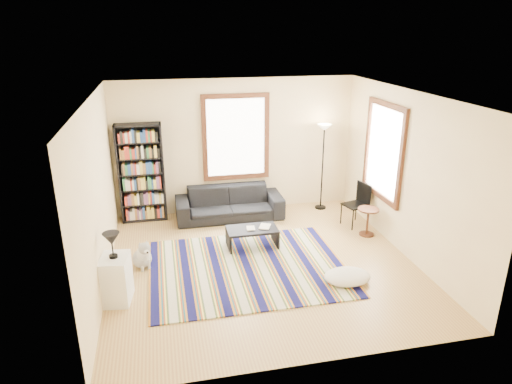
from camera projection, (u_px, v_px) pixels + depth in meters
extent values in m
cube|color=tan|center=(262.00, 266.00, 7.71)|extent=(5.00, 5.00, 0.10)
cube|color=white|center=(263.00, 92.00, 6.72)|extent=(5.00, 5.00, 0.10)
cube|color=#FBE6A9|center=(235.00, 146.00, 9.56)|extent=(5.00, 0.10, 2.80)
cube|color=#FBE6A9|center=(316.00, 261.00, 4.88)|extent=(5.00, 0.10, 2.80)
cube|color=#FBE6A9|center=(94.00, 197.00, 6.71)|extent=(0.10, 5.00, 2.80)
cube|color=#FBE6A9|center=(409.00, 174.00, 7.72)|extent=(0.10, 5.00, 2.80)
cube|color=white|center=(236.00, 137.00, 9.42)|extent=(1.20, 0.06, 1.60)
cube|color=white|center=(384.00, 151.00, 8.37)|extent=(0.06, 1.20, 1.60)
cube|color=#0C0C40|center=(247.00, 267.00, 7.54)|extent=(3.19, 2.55, 0.02)
imported|color=black|center=(229.00, 203.00, 9.42)|extent=(2.19, 0.87, 0.64)
cube|color=black|center=(141.00, 173.00, 9.10)|extent=(0.90, 0.30, 2.00)
cube|color=black|center=(252.00, 238.00, 8.21)|extent=(1.02, 0.80, 0.36)
imported|color=beige|center=(247.00, 228.00, 8.13)|extent=(0.16, 0.21, 0.02)
imported|color=beige|center=(260.00, 226.00, 8.22)|extent=(0.27, 0.31, 0.02)
ellipsoid|color=beige|center=(347.00, 277.00, 7.10)|extent=(0.79, 0.62, 0.19)
cylinder|color=#4B2712|center=(367.00, 222.00, 8.64)|extent=(0.49, 0.49, 0.54)
cube|color=black|center=(355.00, 205.00, 9.02)|extent=(0.51, 0.50, 0.86)
cube|color=white|center=(116.00, 279.00, 6.54)|extent=(0.44, 0.55, 0.70)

